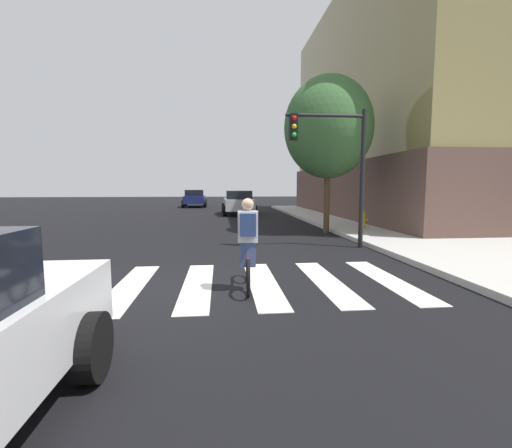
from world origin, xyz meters
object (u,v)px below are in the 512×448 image
Objects in this scene: traffic_light_near at (337,154)px; sedan_mid at (238,202)px; fire_hydrant at (363,219)px; street_tree_near at (328,128)px; sedan_far at (195,198)px; cyclist at (248,245)px.

sedan_mid is at bearing 99.54° from traffic_light_near.
traffic_light_near is 5.13m from fire_hydrant.
traffic_light_near is 0.67× the size of street_tree_near.
traffic_light_near is at bearing -103.05° from street_tree_near.
street_tree_near is (3.12, -10.04, 3.41)m from sedan_mid.
traffic_light_near is (5.91, -22.96, 2.04)m from sedan_far.
traffic_light_near is 3.93m from street_tree_near.
street_tree_near is at bearing -72.74° from sedan_mid.
street_tree_near is (3.84, 7.74, 3.40)m from cyclist.
sedan_far is at bearing 104.43° from traffic_light_near.
fire_hydrant is at bearing 57.08° from traffic_light_near.
sedan_far is 23.79m from traffic_light_near.
cyclist is at bearing -116.39° from street_tree_near.
cyclist is 9.29m from street_tree_near.
traffic_light_near reaches higher than cyclist.
street_tree_near reaches higher than sedan_mid.
fire_hydrant is at bearing 8.86° from street_tree_near.
traffic_light_near is (2.29, -13.62, 2.03)m from sedan_mid.
sedan_far is at bearing 109.17° from street_tree_near.
sedan_mid is at bearing 116.02° from fire_hydrant.
sedan_far reaches higher than fire_hydrant.
fire_hydrant is (2.48, 3.84, -2.33)m from traffic_light_near.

